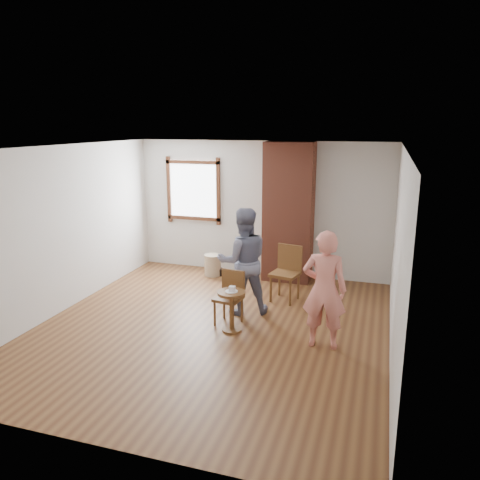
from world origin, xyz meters
name	(u,v)px	position (x,y,z in m)	size (l,w,h in m)	color
ground	(212,327)	(0.00, 0.00, 0.00)	(5.50, 5.50, 0.00)	brown
room_shell	(221,199)	(-0.06, 0.61, 1.81)	(5.04, 5.52, 2.62)	silver
brick_chimney	(289,213)	(0.60, 2.50, 1.30)	(0.90, 0.50, 2.60)	brown
stoneware_crock	(213,265)	(-0.85, 2.29, 0.21)	(0.32, 0.32, 0.42)	tan
dark_pot	(220,272)	(-0.71, 2.32, 0.07)	(0.14, 0.14, 0.14)	black
dining_chair_left	(230,294)	(0.20, 0.27, 0.45)	(0.42, 0.42, 0.80)	brown
dining_chair_right	(287,270)	(0.80, 1.46, 0.52)	(0.51, 0.51, 0.93)	brown
side_table	(231,305)	(0.31, -0.01, 0.40)	(0.40, 0.40, 0.60)	brown
cake_plate	(231,291)	(0.31, -0.01, 0.60)	(0.18, 0.18, 0.01)	white
cake_slice	(232,289)	(0.32, -0.01, 0.64)	(0.08, 0.07, 0.06)	white
man	(243,261)	(0.26, 0.71, 0.84)	(0.82, 0.64, 1.68)	#131535
person_pink	(324,290)	(1.62, -0.10, 0.80)	(0.58, 0.38, 1.60)	#E98374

